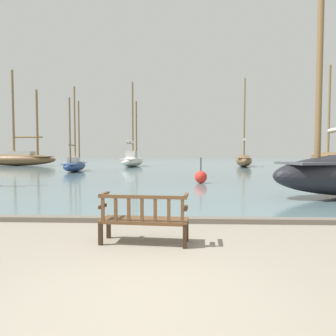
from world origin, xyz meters
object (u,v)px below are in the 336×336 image
object	(u,v)px
sailboat_mid_starboard	(16,157)
sailboat_nearest_port	(329,156)
park_bench	(144,218)
sailboat_far_port	(244,159)
sailboat_outer_port	(133,159)
sailboat_outer_starboard	(75,164)
channel_buoy	(201,177)

from	to	relation	value
sailboat_mid_starboard	sailboat_nearest_port	size ratio (longest dim) A/B	0.85
sailboat_nearest_port	park_bench	bearing A→B (deg)	-119.89
sailboat_far_port	sailboat_outer_port	world-z (taller)	sailboat_far_port
park_bench	sailboat_outer_starboard	bearing A→B (deg)	112.79
sailboat_outer_starboard	sailboat_outer_port	bearing A→B (deg)	70.03
sailboat_outer_starboard	sailboat_outer_port	world-z (taller)	sailboat_outer_port
sailboat_nearest_port	sailboat_outer_port	xyz separation A→B (m)	(-26.55, -8.03, -0.27)
sailboat_mid_starboard	sailboat_far_port	bearing A→B (deg)	-2.52
park_bench	sailboat_nearest_port	distance (m)	43.40
sailboat_far_port	sailboat_nearest_port	xyz separation A→B (m)	(13.43, 7.47, 0.26)
sailboat_far_port	sailboat_outer_starboard	size ratio (longest dim) A/B	1.42
park_bench	sailboat_nearest_port	world-z (taller)	sailboat_nearest_port
sailboat_nearest_port	channel_buoy	distance (m)	33.78
sailboat_nearest_port	sailboat_outer_port	world-z (taller)	sailboat_nearest_port
channel_buoy	sailboat_outer_port	bearing A→B (deg)	109.13
sailboat_mid_starboard	channel_buoy	bearing A→B (deg)	-44.22
sailboat_outer_port	channel_buoy	size ratio (longest dim) A/B	7.31
sailboat_outer_port	channel_buoy	distance (m)	20.40
sailboat_nearest_port	sailboat_outer_port	bearing A→B (deg)	-163.17
sailboat_far_port	channel_buoy	world-z (taller)	sailboat_far_port
sailboat_mid_starboard	park_bench	bearing A→B (deg)	-57.63
sailboat_outer_port	sailboat_outer_starboard	bearing A→B (deg)	-109.97
sailboat_nearest_port	channel_buoy	xyz separation A→B (m)	(-19.87, -27.30, -0.77)
park_bench	sailboat_far_port	distance (m)	31.25
park_bench	sailboat_far_port	xyz separation A→B (m)	(8.20, 30.15, 0.45)
sailboat_outer_starboard	channel_buoy	xyz separation A→B (m)	(10.16, -9.70, -0.31)
sailboat_far_port	channel_buoy	distance (m)	20.86
sailboat_outer_port	park_bench	bearing A→B (deg)	-80.54
sailboat_outer_port	sailboat_far_port	bearing A→B (deg)	2.47
sailboat_nearest_port	channel_buoy	size ratio (longest dim) A/B	10.30
sailboat_far_port	park_bench	bearing A→B (deg)	-105.21
sailboat_mid_starboard	sailboat_nearest_port	world-z (taller)	sailboat_nearest_port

